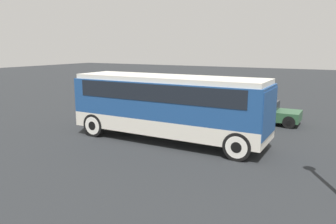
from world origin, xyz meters
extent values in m
plane|color=#26282B|center=(0.00, 0.00, 0.00)|extent=(120.00, 120.00, 0.00)
cube|color=silver|center=(0.00, 0.00, 0.86)|extent=(9.49, 2.57, 0.73)
cube|color=navy|center=(0.00, 0.00, 2.07)|extent=(9.49, 2.57, 1.69)
cube|color=black|center=(0.00, 0.00, 2.48)|extent=(8.35, 2.61, 0.76)
cube|color=silver|center=(0.00, 0.00, 3.02)|extent=(9.30, 2.37, 0.22)
cube|color=navy|center=(4.59, 0.00, 1.82)|extent=(0.36, 2.47, 1.94)
cylinder|color=black|center=(3.81, -1.18, 0.58)|extent=(1.16, 0.28, 1.16)
cylinder|color=silver|center=(3.81, -1.18, 0.58)|extent=(0.91, 0.30, 0.91)
cylinder|color=black|center=(3.81, -1.18, 0.58)|extent=(0.44, 0.32, 0.44)
cylinder|color=black|center=(3.81, 1.18, 0.58)|extent=(1.16, 0.28, 1.16)
cylinder|color=silver|center=(3.81, 1.18, 0.58)|extent=(0.91, 0.30, 0.91)
cylinder|color=black|center=(3.81, 1.18, 0.58)|extent=(0.44, 0.32, 0.44)
cylinder|color=black|center=(-3.64, -1.18, 0.58)|extent=(1.16, 0.28, 1.16)
cylinder|color=silver|center=(-3.64, -1.18, 0.58)|extent=(0.91, 0.30, 0.91)
cylinder|color=black|center=(-3.64, -1.18, 0.58)|extent=(0.44, 0.32, 0.44)
cylinder|color=black|center=(-3.64, 1.18, 0.58)|extent=(1.16, 0.28, 1.16)
cylinder|color=silver|center=(-3.64, 1.18, 0.58)|extent=(0.91, 0.30, 0.91)
cylinder|color=black|center=(-3.64, 1.18, 0.58)|extent=(0.44, 0.32, 0.44)
cube|color=#2D5638|center=(2.88, 6.15, 0.55)|extent=(4.68, 1.72, 0.57)
cube|color=black|center=(2.69, 6.15, 1.07)|extent=(2.43, 1.55, 0.49)
cylinder|color=black|center=(4.73, 5.38, 0.35)|extent=(0.70, 0.22, 0.70)
cylinder|color=black|center=(4.73, 5.38, 0.35)|extent=(0.27, 0.26, 0.27)
cylinder|color=black|center=(4.73, 6.92, 0.35)|extent=(0.70, 0.22, 0.70)
cylinder|color=black|center=(4.73, 6.92, 0.35)|extent=(0.27, 0.26, 0.27)
cylinder|color=black|center=(1.03, 5.38, 0.35)|extent=(0.70, 0.22, 0.70)
cylinder|color=black|center=(1.03, 5.38, 0.35)|extent=(0.27, 0.26, 0.27)
cylinder|color=black|center=(1.03, 6.92, 0.35)|extent=(0.70, 0.22, 0.70)
cylinder|color=black|center=(1.03, 6.92, 0.35)|extent=(0.27, 0.26, 0.27)
cube|color=#7A6B5B|center=(-4.14, 5.86, 0.54)|extent=(4.78, 1.76, 0.60)
cube|color=black|center=(-4.34, 5.86, 1.07)|extent=(2.49, 1.59, 0.46)
cylinder|color=black|center=(-2.20, 5.07, 0.32)|extent=(0.63, 0.22, 0.63)
cylinder|color=black|center=(-2.20, 5.07, 0.32)|extent=(0.24, 0.26, 0.24)
cylinder|color=black|center=(-2.20, 6.65, 0.32)|extent=(0.63, 0.22, 0.63)
cylinder|color=black|center=(-2.20, 6.65, 0.32)|extent=(0.24, 0.26, 0.24)
cylinder|color=black|center=(-6.09, 5.07, 0.32)|extent=(0.63, 0.22, 0.63)
cylinder|color=black|center=(-6.09, 5.07, 0.32)|extent=(0.24, 0.26, 0.24)
cylinder|color=black|center=(-6.09, 6.65, 0.32)|extent=(0.63, 0.22, 0.63)
cylinder|color=black|center=(-6.09, 6.65, 0.32)|extent=(0.24, 0.26, 0.24)
camera|label=1|loc=(7.49, -13.43, 4.46)|focal=35.00mm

